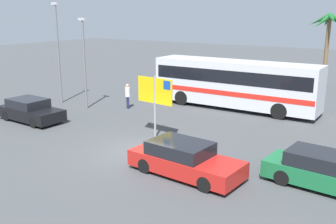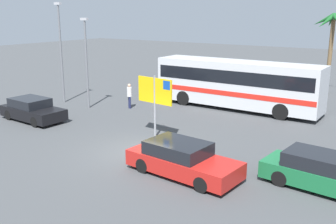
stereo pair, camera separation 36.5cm
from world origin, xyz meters
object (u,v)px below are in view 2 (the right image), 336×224
(ferry_sign, at_px, (156,93))
(pedestrian_by_bus, at_px, (129,94))
(car_red, at_px, (182,159))
(car_green, at_px, (323,172))
(car_black, at_px, (32,110))
(bus_front_coach, at_px, (237,82))

(ferry_sign, bearing_deg, pedestrian_by_bus, 147.01)
(car_red, distance_m, car_green, 5.22)
(car_black, relative_size, pedestrian_by_bus, 2.55)
(ferry_sign, xyz_separation_m, car_red, (3.65, -3.26, -1.69))
(car_black, bearing_deg, car_green, 2.16)
(car_red, distance_m, car_black, 11.81)
(bus_front_coach, height_order, pedestrian_by_bus, bus_front_coach)
(ferry_sign, height_order, car_red, ferry_sign)
(ferry_sign, relative_size, car_red, 0.68)
(ferry_sign, bearing_deg, bus_front_coach, 90.06)
(car_red, bearing_deg, pedestrian_by_bus, 144.57)
(pedestrian_by_bus, bearing_deg, car_green, -77.76)
(car_red, xyz_separation_m, car_black, (-11.68, 1.78, -0.00))
(car_black, distance_m, car_green, 16.58)
(car_black, bearing_deg, ferry_sign, 12.59)
(bus_front_coach, bearing_deg, car_black, -132.69)
(car_black, bearing_deg, bus_front_coach, 49.45)
(car_green, relative_size, pedestrian_by_bus, 2.71)
(bus_front_coach, height_order, car_red, bus_front_coach)
(bus_front_coach, relative_size, car_black, 2.60)
(pedestrian_by_bus, bearing_deg, bus_front_coach, -21.98)
(bus_front_coach, distance_m, car_black, 13.01)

